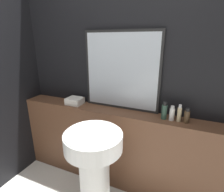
# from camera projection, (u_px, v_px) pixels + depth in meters

# --- Properties ---
(wall_back) EXTENTS (8.00, 0.06, 2.50)m
(wall_back) POSITION_uv_depth(u_px,v_px,m) (125.00, 75.00, 1.83)
(wall_back) COLOR black
(wall_back) RESTS_ON ground_plane
(vanity_counter) EXTENTS (2.39, 0.24, 0.89)m
(vanity_counter) POSITION_uv_depth(u_px,v_px,m) (119.00, 148.00, 1.95)
(vanity_counter) COLOR brown
(vanity_counter) RESTS_ON ground_plane
(pedestal_sink) EXTENTS (0.48, 0.48, 0.90)m
(pedestal_sink) POSITION_uv_depth(u_px,v_px,m) (94.00, 167.00, 1.49)
(pedestal_sink) COLOR white
(pedestal_sink) RESTS_ON ground_plane
(mirror) EXTENTS (0.81, 0.03, 0.80)m
(mirror) POSITION_uv_depth(u_px,v_px,m) (121.00, 71.00, 1.79)
(mirror) COLOR black
(mirror) RESTS_ON vanity_counter
(towel_stack) EXTENTS (0.18, 0.16, 0.07)m
(towel_stack) POSITION_uv_depth(u_px,v_px,m) (75.00, 101.00, 2.01)
(towel_stack) COLOR silver
(towel_stack) RESTS_ON vanity_counter
(shampoo_bottle) EXTENTS (0.05, 0.05, 0.17)m
(shampoo_bottle) POSITION_uv_depth(u_px,v_px,m) (164.00, 111.00, 1.62)
(shampoo_bottle) COLOR #2D4C3D
(shampoo_bottle) RESTS_ON vanity_counter
(conditioner_bottle) EXTENTS (0.05, 0.05, 0.14)m
(conditioner_bottle) POSITION_uv_depth(u_px,v_px,m) (172.00, 114.00, 1.60)
(conditioner_bottle) COLOR white
(conditioner_bottle) RESTS_ON vanity_counter
(lotion_bottle) EXTENTS (0.04, 0.04, 0.16)m
(lotion_bottle) POSITION_uv_depth(u_px,v_px,m) (179.00, 114.00, 1.57)
(lotion_bottle) COLOR #C6B284
(lotion_bottle) RESTS_ON vanity_counter
(body_wash_bottle) EXTENTS (0.05, 0.05, 0.14)m
(body_wash_bottle) POSITION_uv_depth(u_px,v_px,m) (187.00, 116.00, 1.55)
(body_wash_bottle) COLOR #4C3823
(body_wash_bottle) RESTS_ON vanity_counter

